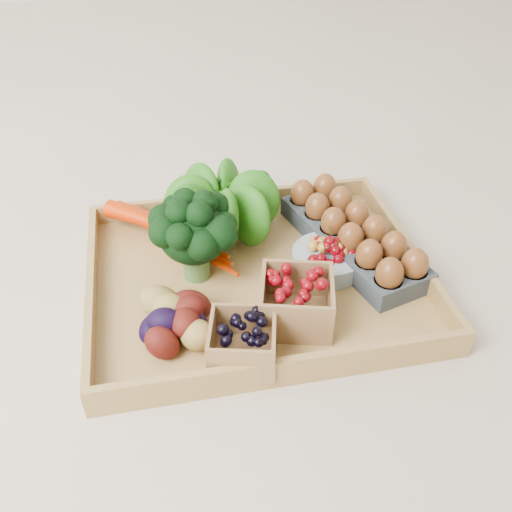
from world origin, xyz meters
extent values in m
plane|color=beige|center=(0.00, 0.00, 0.00)|extent=(4.00, 4.00, 0.00)
cube|color=#B0874A|center=(0.00, 0.00, 0.01)|extent=(0.55, 0.45, 0.01)
sphere|color=#18500C|center=(-0.04, 0.14, 0.09)|extent=(0.14, 0.14, 0.14)
cylinder|color=#8C9EA5|center=(0.13, 0.00, 0.03)|extent=(0.12, 0.12, 0.03)
cube|color=#3A424A|center=(0.18, 0.04, 0.03)|extent=(0.19, 0.34, 0.04)
cube|color=black|center=(-0.05, -0.17, 0.05)|extent=(0.11, 0.11, 0.06)
cube|color=#68040A|center=(0.04, -0.11, 0.05)|extent=(0.13, 0.13, 0.07)
camera|label=1|loc=(-0.15, -0.72, 0.64)|focal=40.00mm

